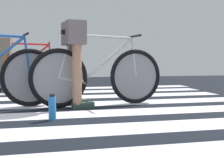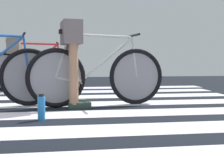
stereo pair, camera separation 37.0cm
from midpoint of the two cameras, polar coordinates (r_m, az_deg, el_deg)
The scene contains 7 objects.
ground at distance 3.48m, azimuth -4.26°, elevation -6.09°, with size 18.00×14.00×0.02m.
crosswalk_markings at distance 3.29m, azimuth -3.44°, elevation -6.45°, with size 5.45×6.54×0.00m.
bicycle_1_of_3 at distance 3.86m, azimuth 0.01°, elevation 0.76°, with size 1.73×0.52×0.93m.
cyclist_1_of_3 at distance 3.78m, azimuth -4.55°, elevation 5.03°, with size 0.36×0.43×1.04m.
bicycle_3_of_3 at distance 5.85m, azimuth -12.55°, elevation 1.62°, with size 1.74×0.52×0.93m.
cyclist_3_of_3 at distance 5.89m, azimuth -15.59°, elevation 3.91°, with size 0.32×0.42×0.96m.
water_bottle at distance 3.01m, azimuth -9.34°, elevation -5.17°, with size 0.07×0.07×0.25m.
Camera 2 is at (-0.06, -3.43, 0.59)m, focal length 49.63 mm.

